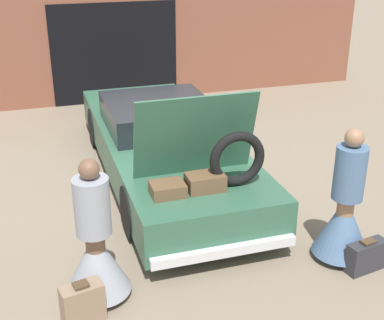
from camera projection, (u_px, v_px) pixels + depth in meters
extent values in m
plane|color=#7F705B|center=(165.00, 176.00, 8.58)|extent=(40.00, 40.00, 0.00)
cube|color=brown|center=(114.00, 39.00, 11.78)|extent=(12.00, 0.12, 2.80)
cube|color=black|center=(115.00, 53.00, 11.84)|extent=(2.80, 0.02, 2.20)
cube|color=#336047|center=(164.00, 149.00, 8.40)|extent=(1.84, 5.36, 0.57)
cube|color=#1E2328|center=(158.00, 114.00, 8.48)|extent=(1.62, 1.72, 0.41)
cylinder|color=black|center=(95.00, 127.00, 9.66)|extent=(0.18, 0.69, 0.69)
cylinder|color=black|center=(185.00, 118.00, 10.13)|extent=(0.18, 0.69, 0.69)
cylinder|color=black|center=(131.00, 212.00, 6.80)|extent=(0.18, 0.69, 0.69)
cylinder|color=black|center=(255.00, 193.00, 7.27)|extent=(0.18, 0.69, 0.69)
cube|color=silver|center=(225.00, 251.00, 6.09)|extent=(1.75, 0.10, 0.12)
cube|color=#336047|center=(195.00, 135.00, 6.65)|extent=(1.57, 0.32, 1.10)
cube|color=brown|center=(168.00, 189.00, 6.32)|extent=(0.40, 0.33, 0.16)
cube|color=brown|center=(205.00, 182.00, 6.44)|extent=(0.46, 0.30, 0.21)
torus|color=black|center=(237.00, 159.00, 6.45)|extent=(0.71, 0.12, 0.71)
cylinder|color=brown|center=(97.00, 265.00, 5.66)|extent=(0.20, 0.20, 0.78)
cone|color=#9399A3|center=(97.00, 261.00, 5.65)|extent=(0.70, 0.70, 0.70)
cylinder|color=#9399A3|center=(92.00, 206.00, 5.38)|extent=(0.37, 0.37, 0.62)
sphere|color=brown|center=(89.00, 169.00, 5.22)|extent=(0.21, 0.21, 0.21)
cylinder|color=#997051|center=(343.00, 228.00, 6.33)|extent=(0.20, 0.20, 0.80)
cone|color=slate|center=(343.00, 225.00, 6.31)|extent=(0.68, 0.68, 0.72)
cylinder|color=slate|center=(350.00, 173.00, 6.04)|extent=(0.36, 0.36, 0.64)
sphere|color=#997051|center=(354.00, 138.00, 5.87)|extent=(0.22, 0.22, 0.22)
cube|color=#8C7259|center=(83.00, 303.00, 5.36)|extent=(0.46, 0.29, 0.42)
cube|color=#4C3823|center=(81.00, 285.00, 5.27)|extent=(0.17, 0.15, 0.02)
cube|color=#2D2D33|center=(366.00, 256.00, 6.17)|extent=(0.51, 0.26, 0.37)
cube|color=#4C3823|center=(368.00, 241.00, 6.09)|extent=(0.19, 0.14, 0.02)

